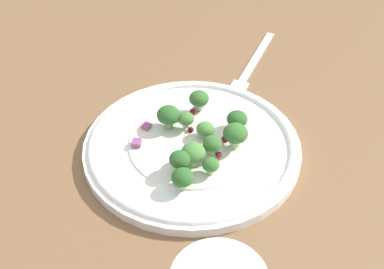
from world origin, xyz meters
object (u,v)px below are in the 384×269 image
Objects in this scene: plate at (192,146)px; broccoli_floret_0 at (202,129)px; broccoli_floret_1 at (212,144)px; fork at (251,65)px; broccoli_floret_2 at (235,134)px.

plate is 2.41cm from broccoli_floret_0.
broccoli_floret_0 is at bearing 118.96° from broccoli_floret_1.
fork is at bearing 83.99° from broccoli_floret_1.
broccoli_floret_1 is 3.20cm from broccoli_floret_2.
broccoli_floret_0 is (0.98, 1.35, 1.73)cm from plate.
broccoli_floret_2 is at bearing -15.72° from broccoli_floret_0.
broccoli_floret_0 reaches higher than fork.
broccoli_floret_0 is at bearing 164.28° from broccoli_floret_2.
plate is 4.26cm from broccoli_floret_1.
broccoli_floret_2 is 0.16× the size of fork.
broccoli_floret_2 is (4.22, -1.19, 0.96)cm from broccoli_floret_0.
fork is at bearing 77.52° from broccoli_floret_0.
broccoli_floret_0 is 19.37cm from fork.
broccoli_floret_1 is at bearing -34.79° from plate.
plate is at bearing -125.90° from broccoli_floret_0.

